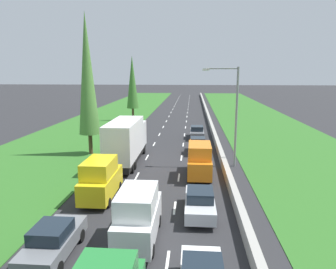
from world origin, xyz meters
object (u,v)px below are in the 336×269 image
Objects in this scene: grey_sedan_right_lane at (197,132)px; street_light_mast at (233,110)px; orange_van_right_lane at (199,160)px; silver_sedan_right_lane at (200,202)px; poplar_tree_second at (87,74)px; white_box_truck_left_lane at (126,141)px; white_van_centre_lane at (138,215)px; orange_hatchback_right_lane at (198,145)px; poplar_tree_third at (132,82)px; grey_sedan_left_lane at (53,241)px; yellow_van_left_lane at (101,179)px.

street_light_mast is at bearing -76.42° from grey_sedan_right_lane.
orange_van_right_lane is at bearing -132.39° from street_light_mast.
silver_sedan_right_lane is 19.22m from poplar_tree_second.
poplar_tree_second reaches higher than white_box_truck_left_lane.
poplar_tree_second is at bearing 115.10° from white_van_centre_lane.
white_box_truck_left_lane reaches higher than orange_van_right_lane.
white_box_truck_left_lane is 7.72m from orange_van_right_lane.
street_light_mast is at bearing -57.31° from orange_hatchback_right_lane.
poplar_tree_third is at bearing 100.94° from white_van_centre_lane.
grey_sedan_left_lane is 4.17m from white_van_centre_lane.
white_van_centre_lane reaches higher than grey_sedan_right_lane.
white_box_truck_left_lane is 8.18m from orange_hatchback_right_lane.
orange_van_right_lane is 1.09× the size of grey_sedan_right_lane.
grey_sedan_left_lane is 0.92× the size of yellow_van_left_lane.
yellow_van_left_lane reaches higher than grey_sedan_left_lane.
orange_van_right_lane is 1.26× the size of orange_hatchback_right_lane.
orange_van_right_lane reaches higher than silver_sedan_right_lane.
orange_hatchback_right_lane is 25.70m from poplar_tree_third.
white_box_truck_left_lane reaches higher than grey_sedan_left_lane.
grey_sedan_right_lane is at bearing 60.42° from white_box_truck_left_lane.
poplar_tree_third is at bearing 89.78° from poplar_tree_second.
grey_sedan_right_lane is 19.41m from poplar_tree_third.
white_van_centre_lane reaches higher than silver_sedan_right_lane.
white_van_centre_lane reaches higher than grey_sedan_left_lane.
poplar_tree_third is at bearing 117.65° from street_light_mast.
orange_van_right_lane is 15.53m from grey_sedan_right_lane.
grey_sedan_left_lane is 18.97m from street_light_mast.
grey_sedan_left_lane is at bearing -84.44° from poplar_tree_third.
poplar_tree_third is at bearing 99.31° from white_box_truck_left_lane.
poplar_tree_third reaches higher than street_light_mast.
yellow_van_left_lane is 1.00× the size of white_van_centre_lane.
white_box_truck_left_lane is at bearing -119.58° from grey_sedan_right_lane.
yellow_van_left_lane is 36.12m from poplar_tree_third.
orange_van_right_lane is at bearing 89.17° from silver_sedan_right_lane.
poplar_tree_third is at bearing 106.49° from silver_sedan_right_lane.
yellow_van_left_lane is 1.26× the size of orange_hatchback_right_lane.
grey_sedan_right_lane is (-0.01, 15.52, -0.59)m from orange_van_right_lane.
orange_van_right_lane is at bearing -89.89° from orange_hatchback_right_lane.
grey_sedan_left_lane is 1.00× the size of silver_sedan_right_lane.
orange_hatchback_right_lane is (0.09, 15.09, 0.02)m from silver_sedan_right_lane.
poplar_tree_second reaches higher than orange_van_right_lane.
poplar_tree_second is (-4.23, 18.76, 7.48)m from grey_sedan_left_lane.
white_van_centre_lane reaches higher than orange_hatchback_right_lane.
white_box_truck_left_lane is (-0.01, 8.74, 0.78)m from yellow_van_left_lane.
poplar_tree_second reaches higher than street_light_mast.
street_light_mast reaches higher than white_van_centre_lane.
grey_sedan_right_lane is 0.40× the size of poplar_tree_third.
white_box_truck_left_lane is 12.75m from silver_sedan_right_lane.
white_van_centre_lane is at bearing -76.01° from white_box_truck_left_lane.
silver_sedan_right_lane is 0.50× the size of street_light_mast.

